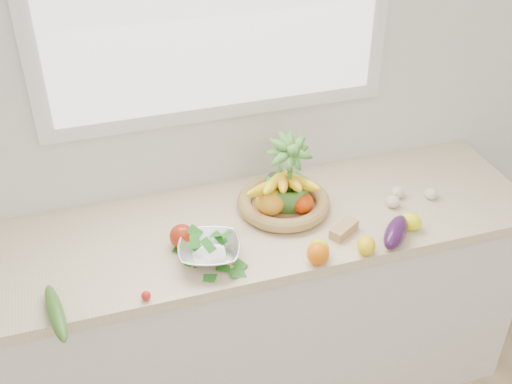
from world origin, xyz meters
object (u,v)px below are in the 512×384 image
object	(u,v)px
apple	(182,236)
potted_herb	(288,176)
cucumber	(56,313)
colander_with_spinach	(209,247)
eggplant	(396,232)
fruit_basket	(283,198)

from	to	relation	value
apple	potted_herb	world-z (taller)	potted_herb
cucumber	colander_with_spinach	distance (m)	0.53
apple	eggplant	world-z (taller)	apple
apple	colander_with_spinach	distance (m)	0.13
fruit_basket	colander_with_spinach	xyz separation A→B (m)	(-0.34, -0.20, 0.01)
eggplant	apple	bearing A→B (deg)	164.81
potted_herb	colander_with_spinach	distance (m)	0.42
potted_herb	apple	bearing A→B (deg)	-165.48
cucumber	colander_with_spinach	bearing A→B (deg)	13.72
potted_herb	fruit_basket	xyz separation A→B (m)	(-0.02, -0.01, -0.09)
apple	eggplant	distance (m)	0.75
potted_herb	colander_with_spinach	xyz separation A→B (m)	(-0.36, -0.21, -0.08)
cucumber	fruit_basket	distance (m)	0.91
apple	fruit_basket	distance (m)	0.42
apple	potted_herb	bearing A→B (deg)	14.52
cucumber	fruit_basket	xyz separation A→B (m)	(0.85, 0.33, 0.03)
apple	cucumber	distance (m)	0.50
apple	eggplant	size ratio (longest dim) A/B	0.46
apple	fruit_basket	size ratio (longest dim) A/B	0.19
eggplant	potted_herb	size ratio (longest dim) A/B	0.60
apple	cucumber	size ratio (longest dim) A/B	0.33
cucumber	colander_with_spinach	world-z (taller)	colander_with_spinach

